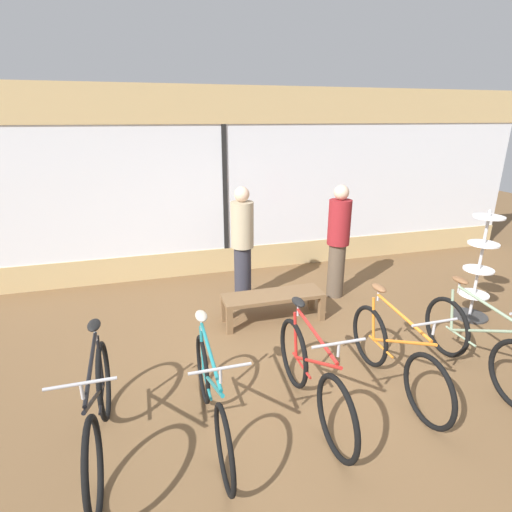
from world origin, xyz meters
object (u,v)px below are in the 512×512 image
at_px(bicycle_left, 212,397).
at_px(customer_by_window, 338,240).
at_px(bicycle_far_left, 99,414).
at_px(bicycle_far_right, 479,345).
at_px(bicycle_center, 312,377).
at_px(accessory_rack, 478,275).
at_px(customer_near_rack, 242,242).
at_px(display_bench, 273,299).
at_px(bicycle_right, 395,356).

bearing_deg(bicycle_left, customer_by_window, 44.77).
bearing_deg(bicycle_far_left, bicycle_far_right, -0.10).
xyz_separation_m(bicycle_far_right, customer_by_window, (-0.50, 2.35, 0.54)).
height_order(bicycle_left, bicycle_center, bicycle_center).
height_order(bicycle_left, accessory_rack, accessory_rack).
xyz_separation_m(bicycle_far_right, customer_near_rack, (-1.95, 2.62, 0.54)).
bearing_deg(accessory_rack, display_bench, 166.19).
distance_m(bicycle_left, bicycle_right, 1.93).
height_order(bicycle_far_left, display_bench, bicycle_far_left).
relative_size(customer_near_rack, customer_by_window, 1.00).
bearing_deg(bicycle_left, bicycle_right, 3.05).
relative_size(bicycle_far_right, customer_near_rack, 0.97).
distance_m(bicycle_right, display_bench, 1.91).
bearing_deg(customer_near_rack, display_bench, -73.48).
height_order(bicycle_left, display_bench, bicycle_left).
bearing_deg(bicycle_far_right, customer_by_window, 102.08).
distance_m(bicycle_left, bicycle_far_right, 2.90).
height_order(accessory_rack, display_bench, accessory_rack).
xyz_separation_m(bicycle_right, customer_near_rack, (-0.97, 2.55, 0.55)).
bearing_deg(bicycle_center, customer_by_window, 58.73).
xyz_separation_m(bicycle_right, customer_by_window, (0.48, 2.28, 0.55)).
bearing_deg(bicycle_far_left, display_bench, 40.86).
bearing_deg(accessory_rack, bicycle_far_left, -166.66).
height_order(bicycle_right, display_bench, bicycle_right).
relative_size(bicycle_left, bicycle_right, 1.01).
height_order(bicycle_center, display_bench, bicycle_center).
bearing_deg(customer_near_rack, bicycle_far_left, -125.79).
xyz_separation_m(bicycle_center, customer_near_rack, (0.00, 2.65, 0.54)).
bearing_deg(bicycle_center, bicycle_right, 6.04).
height_order(bicycle_center, bicycle_right, bicycle_center).
height_order(bicycle_right, customer_near_rack, customer_near_rack).
relative_size(accessory_rack, customer_by_window, 0.88).
bearing_deg(bicycle_left, bicycle_center, -0.01).
distance_m(bicycle_far_left, bicycle_right, 2.85).
height_order(bicycle_far_right, accessory_rack, accessory_rack).
xyz_separation_m(bicycle_far_left, bicycle_left, (0.93, -0.03, -0.02)).
relative_size(bicycle_left, customer_by_window, 0.97).
height_order(bicycle_far_left, bicycle_center, bicycle_far_left).
distance_m(customer_near_rack, customer_by_window, 1.47).
height_order(customer_near_rack, customer_by_window, customer_by_window).
distance_m(bicycle_far_left, customer_near_rack, 3.27).
bearing_deg(bicycle_far_right, bicycle_left, -179.47).
xyz_separation_m(bicycle_left, display_bench, (1.19, 1.87, -0.06)).
distance_m(bicycle_far_left, display_bench, 2.80).
bearing_deg(customer_near_rack, bicycle_center, -90.01).
relative_size(bicycle_far_left, bicycle_far_right, 1.03).
xyz_separation_m(accessory_rack, customer_by_window, (-1.54, 1.19, 0.29)).
height_order(bicycle_far_left, bicycle_far_right, bicycle_far_left).
distance_m(bicycle_right, bicycle_far_right, 0.98).
xyz_separation_m(bicycle_left, bicycle_right, (1.92, 0.10, 0.00)).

